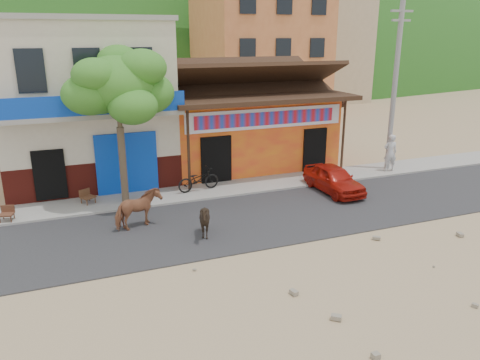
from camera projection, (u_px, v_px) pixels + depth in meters
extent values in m
plane|color=#9E825B|center=(297.00, 244.00, 15.08)|extent=(120.00, 120.00, 0.00)
cube|color=#28282B|center=(265.00, 217.00, 17.29)|extent=(60.00, 5.00, 0.04)
cube|color=gray|center=(232.00, 188.00, 20.39)|extent=(60.00, 2.00, 0.12)
cube|color=orange|center=(241.00, 129.00, 24.12)|extent=(8.00, 6.00, 3.60)
cube|color=beige|center=(86.00, 104.00, 21.01)|extent=(7.00, 6.00, 7.00)
cube|color=#CC723F|center=(258.00, 40.00, 37.74)|extent=(9.00, 9.00, 12.00)
cube|color=tan|center=(317.00, 50.00, 46.50)|extent=(8.00, 8.00, 10.00)
cylinder|color=gray|center=(395.00, 87.00, 22.03)|extent=(0.24, 0.24, 8.00)
imported|color=#9B5E3E|center=(138.00, 209.00, 16.09)|extent=(1.77, 1.28, 1.36)
imported|color=black|center=(205.00, 221.00, 15.38)|extent=(1.39, 1.35, 1.16)
imported|color=#A8160C|center=(334.00, 179.00, 19.85)|extent=(1.41, 3.38, 1.14)
imported|color=black|center=(198.00, 179.00, 19.77)|extent=(1.94, 0.94, 0.98)
imported|color=silver|center=(390.00, 153.00, 22.54)|extent=(0.75, 0.59, 1.80)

